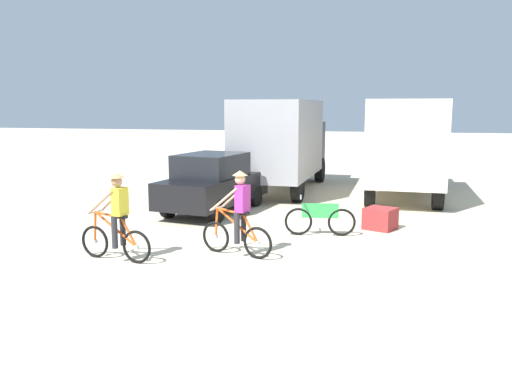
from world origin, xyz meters
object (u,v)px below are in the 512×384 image
Objects in this scene: box_truck_grey_hauler at (282,141)px; bicycle_spare at (320,220)px; cyclist_cowboy_hat at (239,217)px; box_truck_cream_rv at (405,143)px; supply_crate at (380,219)px; cyclist_orange_shirt at (117,220)px; sedan_parked at (213,183)px.

box_truck_grey_hauler reaches higher than bicycle_spare.
box_truck_cream_rv is at bearing 67.60° from cyclist_cowboy_hat.
supply_crate is (-0.70, -5.40, -1.60)m from box_truck_cream_rv.
cyclist_orange_shirt and cyclist_cowboy_hat have the same top height.
bicycle_spare is (3.74, 3.13, -0.45)m from cyclist_orange_shirt.
box_truck_grey_hauler is 9.45× the size of supply_crate.
cyclist_cowboy_hat is at bearing -131.41° from supply_crate.
supply_crate is (1.43, 1.07, -0.12)m from bicycle_spare.
cyclist_orange_shirt reaches higher than sedan_parked.
box_truck_cream_rv is 1.53× the size of sedan_parked.
box_truck_grey_hauler is 6.93m from supply_crate.
cyclist_cowboy_hat is at bearing -123.42° from bicycle_spare.
supply_crate is (3.69, -5.65, -1.60)m from box_truck_grey_hauler.
box_truck_grey_hauler is 3.74× the size of cyclist_cowboy_hat.
box_truck_grey_hauler is 8.99m from cyclist_cowboy_hat.
cyclist_cowboy_hat reaches higher than sedan_parked.
cyclist_cowboy_hat is 2.66m from bicycle_spare.
box_truck_grey_hauler reaches higher than supply_crate.
supply_crate is (4.90, -1.12, -0.61)m from sedan_parked.
sedan_parked is at bearing 147.81° from bicycle_spare.
cyclist_orange_shirt is 1.06× the size of bicycle_spare.
cyclist_orange_shirt reaches higher than bicycle_spare.
cyclist_orange_shirt is 2.49m from cyclist_cowboy_hat.
supply_crate is at bearing 39.07° from cyclist_orange_shirt.
sedan_parked is 2.44× the size of cyclist_orange_shirt.
bicycle_spare reaches higher than supply_crate.
box_truck_cream_rv is at bearing -3.16° from box_truck_grey_hauler.
box_truck_grey_hauler is at bearing 95.25° from cyclist_cowboy_hat.
box_truck_cream_rv is at bearing 82.63° from supply_crate.
supply_crate is at bearing 48.59° from cyclist_cowboy_hat.
box_truck_grey_hauler is 3.96× the size of bicycle_spare.
sedan_parked is at bearing -142.53° from box_truck_cream_rv.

